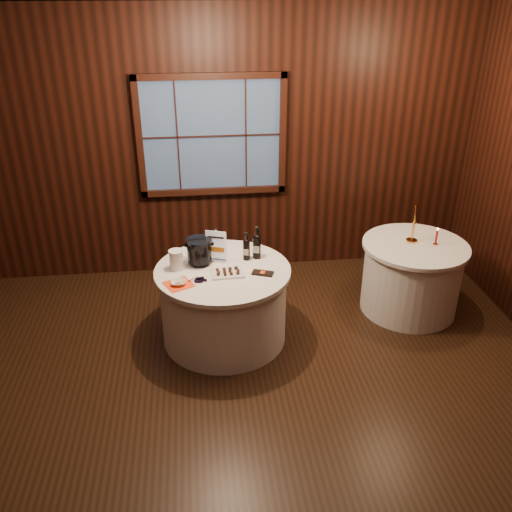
{
  "coord_description": "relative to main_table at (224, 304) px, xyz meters",
  "views": [
    {
      "loc": [
        -0.22,
        -3.45,
        3.19
      ],
      "look_at": [
        0.3,
        0.9,
        0.94
      ],
      "focal_mm": 38.0,
      "sensor_mm": 36.0,
      "label": 1
    }
  ],
  "objects": [
    {
      "name": "sign_stand",
      "position": [
        -0.04,
        0.18,
        0.49
      ],
      "size": [
        0.19,
        0.14,
        0.32
      ],
      "rotation": [
        0.0,
        0.0,
        -0.32
      ],
      "color": "#B3B2B9",
      "rests_on": "main_table"
    },
    {
      "name": "side_table",
      "position": [
        2.0,
        0.3,
        0.0
      ],
      "size": [
        1.08,
        1.08,
        0.77
      ],
      "color": "white",
      "rests_on": "ground"
    },
    {
      "name": "ground",
      "position": [
        0.0,
        -1.0,
        -0.39
      ],
      "size": [
        6.0,
        6.0,
        0.0
      ],
      "primitive_type": "plane",
      "color": "black",
      "rests_on": "ground"
    },
    {
      "name": "glass_pitcher",
      "position": [
        -0.42,
        0.05,
        0.48
      ],
      "size": [
        0.18,
        0.13,
        0.19
      ],
      "rotation": [
        0.0,
        0.0,
        -0.21
      ],
      "color": "white",
      "rests_on": "main_table"
    },
    {
      "name": "port_bottle_left",
      "position": [
        0.24,
        0.17,
        0.5
      ],
      "size": [
        0.07,
        0.08,
        0.28
      ],
      "rotation": [
        0.0,
        0.0,
        -0.24
      ],
      "color": "black",
      "rests_on": "main_table"
    },
    {
      "name": "orange_napkin",
      "position": [
        -0.41,
        -0.24,
        0.38
      ],
      "size": [
        0.3,
        0.3,
        0.0
      ],
      "primitive_type": "cube",
      "rotation": [
        0.0,
        0.0,
        0.46
      ],
      "color": "#FC4415",
      "rests_on": "main_table"
    },
    {
      "name": "red_candle",
      "position": [
        2.19,
        0.26,
        0.46
      ],
      "size": [
        0.05,
        0.05,
        0.19
      ],
      "color": "#D18C41",
      "rests_on": "side_table"
    },
    {
      "name": "brass_candlestick",
      "position": [
        1.98,
        0.37,
        0.53
      ],
      "size": [
        0.12,
        0.12,
        0.41
      ],
      "color": "#D18C41",
      "rests_on": "side_table"
    },
    {
      "name": "back_wall",
      "position": [
        0.0,
        1.48,
        1.16
      ],
      "size": [
        6.0,
        0.1,
        3.0
      ],
      "color": "black",
      "rests_on": "ground"
    },
    {
      "name": "ice_bucket",
      "position": [
        -0.21,
        0.14,
        0.52
      ],
      "size": [
        0.25,
        0.25,
        0.25
      ],
      "color": "black",
      "rests_on": "main_table"
    },
    {
      "name": "chocolate_box",
      "position": [
        0.36,
        -0.14,
        0.39
      ],
      "size": [
        0.22,
        0.16,
        0.02
      ],
      "primitive_type": "cube",
      "rotation": [
        0.0,
        0.0,
        -0.37
      ],
      "color": "black",
      "rests_on": "main_table"
    },
    {
      "name": "port_bottle_right",
      "position": [
        0.35,
        0.2,
        0.52
      ],
      "size": [
        0.08,
        0.09,
        0.33
      ],
      "rotation": [
        0.0,
        0.0,
        -0.26
      ],
      "color": "black",
      "rests_on": "main_table"
    },
    {
      "name": "cracker_bowl",
      "position": [
        -0.41,
        -0.24,
        0.4
      ],
      "size": [
        0.14,
        0.14,
        0.03
      ],
      "primitive_type": "imported",
      "rotation": [
        0.0,
        0.0,
        0.03
      ],
      "color": "silver",
      "rests_on": "orange_napkin"
    },
    {
      "name": "main_table",
      "position": [
        0.0,
        0.0,
        0.0
      ],
      "size": [
        1.28,
        1.28,
        0.77
      ],
      "color": "white",
      "rests_on": "ground"
    },
    {
      "name": "chocolate_plate",
      "position": [
        0.04,
        -0.1,
        0.4
      ],
      "size": [
        0.31,
        0.21,
        0.04
      ],
      "rotation": [
        0.0,
        0.0,
        0.04
      ],
      "color": "silver",
      "rests_on": "main_table"
    },
    {
      "name": "grape_bunch",
      "position": [
        -0.21,
        -0.21,
        0.4
      ],
      "size": [
        0.18,
        0.07,
        0.04
      ],
      "rotation": [
        0.0,
        0.0,
        -0.06
      ],
      "color": "black",
      "rests_on": "main_table"
    }
  ]
}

